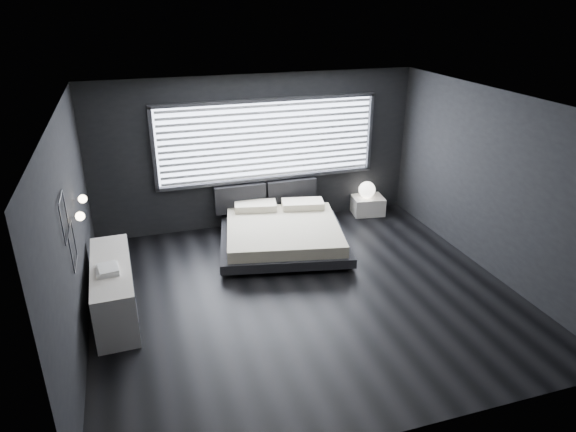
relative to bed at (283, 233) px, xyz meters
name	(u,v)px	position (x,y,z in m)	size (l,w,h in m)	color
room	(307,206)	(-0.14, -1.59, 1.14)	(6.04, 6.00, 2.80)	black
window	(268,141)	(0.06, 1.11, 1.35)	(4.14, 0.09, 1.52)	white
headboard	(266,195)	(-0.01, 1.05, 0.31)	(1.96, 0.16, 0.52)	black
sconce_near	(80,216)	(-3.02, -1.54, 1.34)	(0.18, 0.11, 0.11)	silver
sconce_far	(82,199)	(-3.02, -0.94, 1.34)	(0.18, 0.11, 0.11)	silver
wall_art_upper	(64,217)	(-3.12, -2.14, 1.59)	(0.01, 0.48, 0.48)	#47474C
wall_art_lower	(73,246)	(-3.12, -1.89, 1.12)	(0.01, 0.48, 0.48)	#47474C
bed	(283,233)	(0.00, 0.00, 0.00)	(2.50, 2.43, 0.55)	black
nightstand	(367,205)	(2.05, 0.91, -0.08)	(0.60, 0.50, 0.35)	white
orb_lamp	(367,190)	(2.01, 0.89, 0.26)	(0.33, 0.33, 0.33)	white
dresser	(114,289)	(-2.79, -1.24, 0.12)	(0.58, 1.87, 0.74)	white
book_stack	(108,269)	(-2.81, -1.43, 0.52)	(0.30, 0.39, 0.08)	white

